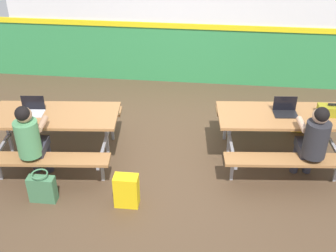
{
  "coord_description": "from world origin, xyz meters",
  "views": [
    {
      "loc": [
        0.55,
        -4.97,
        3.62
      ],
      "look_at": [
        0.0,
        0.01,
        0.55
      ],
      "focal_mm": 44.75,
      "sensor_mm": 36.0,
      "label": 1
    }
  ],
  "objects_px": {
    "laptop_silver": "(32,110)",
    "laptop_dark": "(285,110)",
    "picnic_table_left": "(56,124)",
    "picnic_table_right": "(280,125)",
    "satchel_spare": "(127,191)",
    "backpack_dark": "(301,118)",
    "student_nearer": "(30,138)",
    "tote_bag_bright": "(42,188)",
    "toolbox_grey": "(333,111)",
    "student_further": "(314,139)"
  },
  "relations": [
    {
      "from": "toolbox_grey",
      "to": "tote_bag_bright",
      "type": "height_order",
      "value": "toolbox_grey"
    },
    {
      "from": "laptop_silver",
      "to": "backpack_dark",
      "type": "xyz_separation_m",
      "value": [
        3.92,
        1.19,
        -0.57
      ]
    },
    {
      "from": "picnic_table_right",
      "to": "tote_bag_bright",
      "type": "distance_m",
      "value": 3.31
    },
    {
      "from": "laptop_silver",
      "to": "laptop_dark",
      "type": "bearing_deg",
      "value": 5.99
    },
    {
      "from": "picnic_table_left",
      "to": "student_nearer",
      "type": "xyz_separation_m",
      "value": [
        -0.12,
        -0.57,
        0.13
      ]
    },
    {
      "from": "satchel_spare",
      "to": "picnic_table_left",
      "type": "bearing_deg",
      "value": 142.96
    },
    {
      "from": "student_nearer",
      "to": "laptop_dark",
      "type": "height_order",
      "value": "student_nearer"
    },
    {
      "from": "student_further",
      "to": "backpack_dark",
      "type": "relative_size",
      "value": 2.74
    },
    {
      "from": "laptop_dark",
      "to": "toolbox_grey",
      "type": "bearing_deg",
      "value": 1.84
    },
    {
      "from": "laptop_dark",
      "to": "backpack_dark",
      "type": "xyz_separation_m",
      "value": [
        0.44,
        0.82,
        -0.57
      ]
    },
    {
      "from": "picnic_table_left",
      "to": "student_further",
      "type": "xyz_separation_m",
      "value": [
        3.46,
        -0.2,
        0.13
      ]
    },
    {
      "from": "laptop_dark",
      "to": "satchel_spare",
      "type": "xyz_separation_m",
      "value": [
        -2.01,
        -1.25,
        -0.57
      ]
    },
    {
      "from": "student_nearer",
      "to": "laptop_silver",
      "type": "bearing_deg",
      "value": 108.21
    },
    {
      "from": "picnic_table_right",
      "to": "laptop_silver",
      "type": "height_order",
      "value": "laptop_silver"
    },
    {
      "from": "toolbox_grey",
      "to": "tote_bag_bright",
      "type": "relative_size",
      "value": 0.93
    },
    {
      "from": "backpack_dark",
      "to": "laptop_dark",
      "type": "bearing_deg",
      "value": -118.21
    },
    {
      "from": "laptop_silver",
      "to": "satchel_spare",
      "type": "distance_m",
      "value": 1.81
    },
    {
      "from": "picnic_table_right",
      "to": "student_nearer",
      "type": "height_order",
      "value": "student_nearer"
    },
    {
      "from": "student_nearer",
      "to": "satchel_spare",
      "type": "xyz_separation_m",
      "value": [
        1.28,
        -0.31,
        -0.49
      ]
    },
    {
      "from": "student_further",
      "to": "tote_bag_bright",
      "type": "distance_m",
      "value": 3.49
    },
    {
      "from": "picnic_table_left",
      "to": "laptop_silver",
      "type": "bearing_deg",
      "value": 178.25
    },
    {
      "from": "picnic_table_left",
      "to": "student_nearer",
      "type": "relative_size",
      "value": 1.51
    },
    {
      "from": "student_further",
      "to": "toolbox_grey",
      "type": "distance_m",
      "value": 0.69
    },
    {
      "from": "picnic_table_left",
      "to": "laptop_silver",
      "type": "relative_size",
      "value": 5.37
    },
    {
      "from": "picnic_table_left",
      "to": "satchel_spare",
      "type": "distance_m",
      "value": 1.5
    },
    {
      "from": "backpack_dark",
      "to": "tote_bag_bright",
      "type": "height_order",
      "value": "backpack_dark"
    },
    {
      "from": "picnic_table_left",
      "to": "satchel_spare",
      "type": "xyz_separation_m",
      "value": [
        1.16,
        -0.88,
        -0.36
      ]
    },
    {
      "from": "student_nearer",
      "to": "student_further",
      "type": "distance_m",
      "value": 3.6
    },
    {
      "from": "picnic_table_right",
      "to": "toolbox_grey",
      "type": "bearing_deg",
      "value": 5.21
    },
    {
      "from": "tote_bag_bright",
      "to": "student_further",
      "type": "bearing_deg",
      "value": 12.18
    },
    {
      "from": "backpack_dark",
      "to": "toolbox_grey",
      "type": "bearing_deg",
      "value": -76.18
    },
    {
      "from": "picnic_table_left",
      "to": "picnic_table_right",
      "type": "height_order",
      "value": "same"
    },
    {
      "from": "laptop_dark",
      "to": "toolbox_grey",
      "type": "distance_m",
      "value": 0.64
    },
    {
      "from": "student_nearer",
      "to": "laptop_silver",
      "type": "xyz_separation_m",
      "value": [
        -0.19,
        0.58,
        0.08
      ]
    },
    {
      "from": "student_further",
      "to": "laptop_silver",
      "type": "height_order",
      "value": "student_further"
    },
    {
      "from": "satchel_spare",
      "to": "laptop_dark",
      "type": "bearing_deg",
      "value": 31.92
    },
    {
      "from": "laptop_dark",
      "to": "tote_bag_bright",
      "type": "xyz_separation_m",
      "value": [
        -3.08,
        -1.3,
        -0.59
      ]
    },
    {
      "from": "laptop_dark",
      "to": "student_nearer",
      "type": "bearing_deg",
      "value": -163.98
    },
    {
      "from": "student_further",
      "to": "student_nearer",
      "type": "bearing_deg",
      "value": -174.03
    },
    {
      "from": "picnic_table_left",
      "to": "picnic_table_right",
      "type": "relative_size",
      "value": 1.0
    },
    {
      "from": "picnic_table_left",
      "to": "picnic_table_right",
      "type": "distance_m",
      "value": 3.15
    },
    {
      "from": "laptop_silver",
      "to": "laptop_dark",
      "type": "xyz_separation_m",
      "value": [
        3.48,
        0.37,
        0.0
      ]
    },
    {
      "from": "laptop_silver",
      "to": "backpack_dark",
      "type": "relative_size",
      "value": 0.77
    },
    {
      "from": "tote_bag_bright",
      "to": "toolbox_grey",
      "type": "bearing_deg",
      "value": 19.52
    },
    {
      "from": "backpack_dark",
      "to": "satchel_spare",
      "type": "bearing_deg",
      "value": -139.76
    },
    {
      "from": "laptop_silver",
      "to": "backpack_dark",
      "type": "height_order",
      "value": "laptop_silver"
    },
    {
      "from": "student_nearer",
      "to": "satchel_spare",
      "type": "distance_m",
      "value": 1.41
    },
    {
      "from": "student_nearer",
      "to": "student_further",
      "type": "xyz_separation_m",
      "value": [
        3.58,
        0.37,
        0.0
      ]
    },
    {
      "from": "toolbox_grey",
      "to": "satchel_spare",
      "type": "height_order",
      "value": "toolbox_grey"
    },
    {
      "from": "toolbox_grey",
      "to": "satchel_spare",
      "type": "distance_m",
      "value": 3.0
    }
  ]
}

